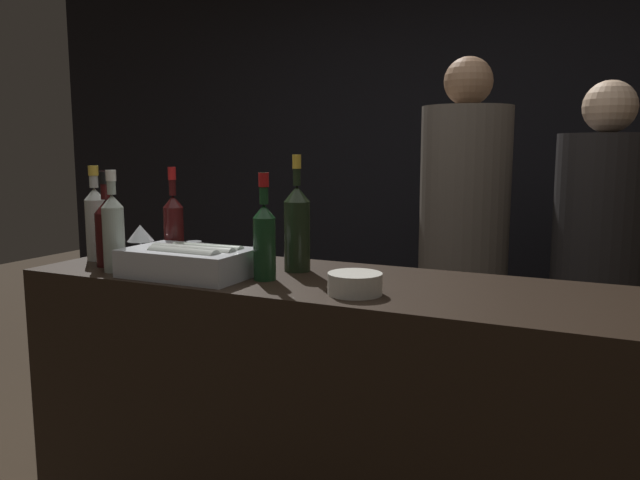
{
  "coord_description": "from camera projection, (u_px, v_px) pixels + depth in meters",
  "views": [
    {
      "loc": [
        0.86,
        -1.47,
        1.42
      ],
      "look_at": [
        0.0,
        0.34,
        1.13
      ],
      "focal_mm": 35.0,
      "sensor_mm": 36.0,
      "label": 1
    }
  ],
  "objects": [
    {
      "name": "wall_back_chalkboard",
      "position": [
        463.0,
        152.0,
        3.81
      ],
      "size": [
        6.4,
        0.06,
        2.8
      ],
      "color": "black",
      "rests_on": "ground_plane"
    },
    {
      "name": "bar_counter",
      "position": [
        316.0,
        425.0,
        2.09
      ],
      "size": [
        1.96,
        0.61,
        1.01
      ],
      "color": "black",
      "rests_on": "ground_plane"
    },
    {
      "name": "ice_bin_with_bottles",
      "position": [
        190.0,
        261.0,
        2.03
      ],
      "size": [
        0.41,
        0.25,
        0.1
      ],
      "color": "#B7BABF",
      "rests_on": "bar_counter"
    },
    {
      "name": "bowl_white",
      "position": [
        355.0,
        283.0,
        1.78
      ],
      "size": [
        0.16,
        0.16,
        0.06
      ],
      "color": "silver",
      "rests_on": "bar_counter"
    },
    {
      "name": "wine_glass",
      "position": [
        140.0,
        235.0,
        2.2
      ],
      "size": [
        0.09,
        0.09,
        0.15
      ],
      "color": "silver",
      "rests_on": "bar_counter"
    },
    {
      "name": "candle_votive",
      "position": [
        194.0,
        248.0,
        2.46
      ],
      "size": [
        0.06,
        0.06,
        0.05
      ],
      "color": "silver",
      "rests_on": "bar_counter"
    },
    {
      "name": "champagne_bottle",
      "position": [
        297.0,
        226.0,
        2.11
      ],
      "size": [
        0.09,
        0.09,
        0.39
      ],
      "color": "black",
      "rests_on": "bar_counter"
    },
    {
      "name": "red_wine_bottle_black_foil",
      "position": [
        107.0,
        228.0,
        2.2
      ],
      "size": [
        0.08,
        0.08,
        0.34
      ],
      "color": "#380F0F",
      "rests_on": "bar_counter"
    },
    {
      "name": "white_wine_bottle",
      "position": [
        113.0,
        229.0,
        2.1
      ],
      "size": [
        0.07,
        0.07,
        0.34
      ],
      "color": "#9EA899",
      "rests_on": "bar_counter"
    },
    {
      "name": "red_wine_bottle_tall",
      "position": [
        174.0,
        226.0,
        2.27
      ],
      "size": [
        0.07,
        0.07,
        0.35
      ],
      "color": "#380F0F",
      "rests_on": "bar_counter"
    },
    {
      "name": "rose_wine_bottle",
      "position": [
        96.0,
        220.0,
        2.32
      ],
      "size": [
        0.07,
        0.07,
        0.35
      ],
      "color": "#B2B7AD",
      "rests_on": "bar_counter"
    },
    {
      "name": "red_wine_bottle_burgundy",
      "position": [
        264.0,
        237.0,
        1.97
      ],
      "size": [
        0.07,
        0.07,
        0.34
      ],
      "color": "#143319",
      "rests_on": "bar_counter"
    },
    {
      "name": "person_in_hoodie",
      "position": [
        599.0,
        267.0,
        2.57
      ],
      "size": [
        0.39,
        0.39,
        1.69
      ],
      "rotation": [
        0.0,
        0.0,
        -0.34
      ],
      "color": "black",
      "rests_on": "ground_plane"
    },
    {
      "name": "person_blond_tee",
      "position": [
        463.0,
        242.0,
        2.78
      ],
      "size": [
        0.39,
        0.39,
        1.81
      ],
      "rotation": [
        0.0,
        0.0,
        -1.02
      ],
      "color": "black",
      "rests_on": "ground_plane"
    }
  ]
}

